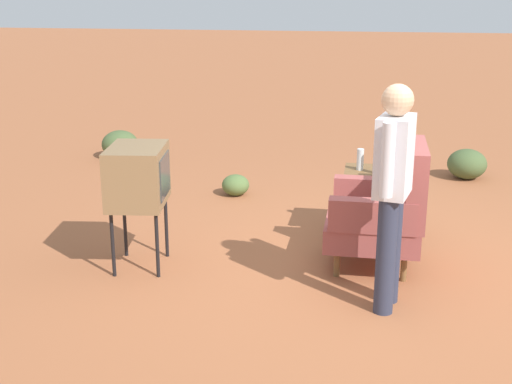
% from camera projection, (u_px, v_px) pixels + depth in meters
% --- Properties ---
extents(ground_plane, '(60.00, 60.00, 0.00)m').
position_uv_depth(ground_plane, '(373.00, 274.00, 5.62)').
color(ground_plane, '#A05B38').
extents(armchair, '(0.78, 0.78, 1.06)m').
position_uv_depth(armchair, '(385.00, 210.00, 5.64)').
color(armchair, brown).
rests_on(armchair, ground).
extents(side_table, '(0.56, 0.56, 0.62)m').
position_uv_depth(side_table, '(375.00, 181.00, 6.36)').
color(side_table, black).
rests_on(side_table, ground).
extents(tv_on_stand, '(0.65, 0.51, 1.03)m').
position_uv_depth(tv_on_stand, '(138.00, 176.00, 5.57)').
color(tv_on_stand, black).
rests_on(tv_on_stand, ground).
extents(person_standing, '(0.56, 0.29, 1.64)m').
position_uv_depth(person_standing, '(393.00, 184.00, 4.80)').
color(person_standing, '#2D3347').
rests_on(person_standing, ground).
extents(bottle_tall_amber, '(0.07, 0.07, 0.30)m').
position_uv_depth(bottle_tall_amber, '(381.00, 158.00, 6.19)').
color(bottle_tall_amber, brown).
rests_on(bottle_tall_amber, side_table).
extents(bottle_short_clear, '(0.06, 0.06, 0.20)m').
position_uv_depth(bottle_short_clear, '(360.00, 159.00, 6.36)').
color(bottle_short_clear, silver).
rests_on(bottle_short_clear, side_table).
extents(flower_vase, '(0.15, 0.10, 0.27)m').
position_uv_depth(flower_vase, '(403.00, 163.00, 6.05)').
color(flower_vase, silver).
rests_on(flower_vase, side_table).
extents(shrub_near, '(0.49, 0.49, 0.38)m').
position_uv_depth(shrub_near, '(120.00, 144.00, 9.32)').
color(shrub_near, '#475B33').
rests_on(shrub_near, ground).
extents(shrub_far, '(0.47, 0.47, 0.36)m').
position_uv_depth(shrub_far, '(467.00, 164.00, 8.34)').
color(shrub_far, '#475B33').
rests_on(shrub_far, ground).
extents(shrub_lone, '(0.31, 0.31, 0.24)m').
position_uv_depth(shrub_lone, '(236.00, 185.00, 7.70)').
color(shrub_lone, '#516B38').
rests_on(shrub_lone, ground).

